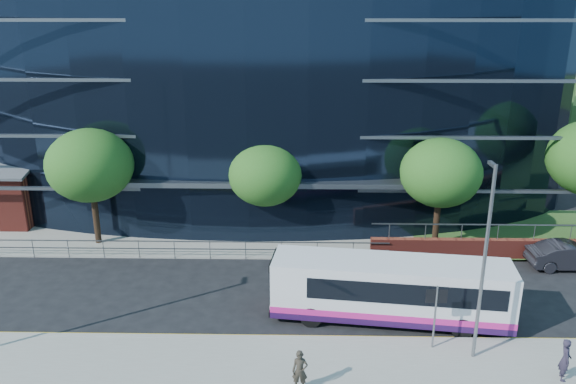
{
  "coord_description": "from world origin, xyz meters",
  "views": [
    {
      "loc": [
        -1.05,
        -21.66,
        13.53
      ],
      "look_at": [
        -1.65,
        8.0,
        3.67
      ],
      "focal_mm": 35.0,
      "sensor_mm": 36.0,
      "label": 1
    }
  ],
  "objects_px": {
    "parked_car": "(570,256)",
    "tree_dist_e": "(530,93)",
    "pedestrian_b": "(300,371)",
    "city_bus": "(392,290)",
    "street_sign": "(436,304)",
    "streetlight_east": "(484,259)",
    "tree_far_c": "(441,173)",
    "pedestrian": "(565,359)",
    "tree_far_a": "(90,165)",
    "tree_far_b": "(265,175)"
  },
  "relations": [
    {
      "from": "tree_far_c",
      "to": "pedestrian",
      "type": "relative_size",
      "value": 3.85
    },
    {
      "from": "tree_far_a",
      "to": "tree_far_b",
      "type": "relative_size",
      "value": 1.15
    },
    {
      "from": "tree_far_c",
      "to": "city_bus",
      "type": "xyz_separation_m",
      "value": [
        -3.84,
        -8.23,
        -3.02
      ]
    },
    {
      "from": "tree_far_a",
      "to": "pedestrian",
      "type": "height_order",
      "value": "tree_far_a"
    },
    {
      "from": "tree_far_c",
      "to": "city_bus",
      "type": "bearing_deg",
      "value": -115.02
    },
    {
      "from": "tree_dist_e",
      "to": "parked_car",
      "type": "relative_size",
      "value": 1.47
    },
    {
      "from": "street_sign",
      "to": "tree_far_c",
      "type": "xyz_separation_m",
      "value": [
        2.5,
        10.59,
        2.39
      ]
    },
    {
      "from": "street_sign",
      "to": "pedestrian",
      "type": "xyz_separation_m",
      "value": [
        4.44,
        -1.99,
        -1.15
      ]
    },
    {
      "from": "parked_car",
      "to": "pedestrian_b",
      "type": "bearing_deg",
      "value": 124.54
    },
    {
      "from": "tree_far_c",
      "to": "streetlight_east",
      "type": "height_order",
      "value": "streetlight_east"
    },
    {
      "from": "streetlight_east",
      "to": "pedestrian",
      "type": "bearing_deg",
      "value": -25.45
    },
    {
      "from": "street_sign",
      "to": "pedestrian_b",
      "type": "bearing_deg",
      "value": -152.82
    },
    {
      "from": "street_sign",
      "to": "city_bus",
      "type": "xyz_separation_m",
      "value": [
        -1.34,
        2.35,
        -0.63
      ]
    },
    {
      "from": "tree_far_c",
      "to": "streetlight_east",
      "type": "bearing_deg",
      "value": -95.11
    },
    {
      "from": "pedestrian",
      "to": "pedestrian_b",
      "type": "xyz_separation_m",
      "value": [
        -9.91,
        -0.82,
        -0.05
      ]
    },
    {
      "from": "streetlight_east",
      "to": "city_bus",
      "type": "xyz_separation_m",
      "value": [
        -2.84,
        2.94,
        -2.92
      ]
    },
    {
      "from": "tree_far_c",
      "to": "parked_car",
      "type": "xyz_separation_m",
      "value": [
        6.61,
        -2.74,
        -3.81
      ]
    },
    {
      "from": "tree_far_b",
      "to": "pedestrian_b",
      "type": "xyz_separation_m",
      "value": [
        2.04,
        -13.89,
        -3.26
      ]
    },
    {
      "from": "tree_far_c",
      "to": "tree_dist_e",
      "type": "height_order",
      "value": "same"
    },
    {
      "from": "parked_car",
      "to": "pedestrian_b",
      "type": "relative_size",
      "value": 2.77
    },
    {
      "from": "parked_car",
      "to": "city_bus",
      "type": "bearing_deg",
      "value": 116.1
    },
    {
      "from": "street_sign",
      "to": "streetlight_east",
      "type": "distance_m",
      "value": 2.8
    },
    {
      "from": "pedestrian_b",
      "to": "parked_car",
      "type": "bearing_deg",
      "value": 39.16
    },
    {
      "from": "street_sign",
      "to": "tree_far_a",
      "type": "relative_size",
      "value": 0.4
    },
    {
      "from": "pedestrian_b",
      "to": "city_bus",
      "type": "bearing_deg",
      "value": 54.39
    },
    {
      "from": "streetlight_east",
      "to": "pedestrian_b",
      "type": "relative_size",
      "value": 5.02
    },
    {
      "from": "streetlight_east",
      "to": "parked_car",
      "type": "bearing_deg",
      "value": 47.92
    },
    {
      "from": "streetlight_east",
      "to": "city_bus",
      "type": "relative_size",
      "value": 0.74
    },
    {
      "from": "tree_far_c",
      "to": "tree_dist_e",
      "type": "xyz_separation_m",
      "value": [
        17.0,
        31.0,
        0.0
      ]
    },
    {
      "from": "tree_dist_e",
      "to": "parked_car",
      "type": "xyz_separation_m",
      "value": [
        -10.39,
        -33.74,
        -3.81
      ]
    },
    {
      "from": "city_bus",
      "to": "parked_car",
      "type": "height_order",
      "value": "city_bus"
    },
    {
      "from": "streetlight_east",
      "to": "parked_car",
      "type": "height_order",
      "value": "streetlight_east"
    },
    {
      "from": "streetlight_east",
      "to": "pedestrian",
      "type": "relative_size",
      "value": 4.73
    },
    {
      "from": "tree_dist_e",
      "to": "pedestrian_b",
      "type": "distance_m",
      "value": 51.06
    },
    {
      "from": "parked_car",
      "to": "pedestrian",
      "type": "xyz_separation_m",
      "value": [
        -4.67,
        -9.83,
        0.27
      ]
    },
    {
      "from": "tree_far_c",
      "to": "streetlight_east",
      "type": "distance_m",
      "value": 11.22
    },
    {
      "from": "pedestrian_b",
      "to": "tree_far_b",
      "type": "bearing_deg",
      "value": 101.35
    },
    {
      "from": "tree_far_c",
      "to": "city_bus",
      "type": "relative_size",
      "value": 0.6
    },
    {
      "from": "tree_far_b",
      "to": "tree_dist_e",
      "type": "xyz_separation_m",
      "value": [
        27.0,
        30.5,
        0.33
      ]
    },
    {
      "from": "tree_far_a",
      "to": "tree_far_b",
      "type": "bearing_deg",
      "value": 2.86
    },
    {
      "from": "tree_far_c",
      "to": "city_bus",
      "type": "height_order",
      "value": "tree_far_c"
    },
    {
      "from": "parked_car",
      "to": "tree_dist_e",
      "type": "bearing_deg",
      "value": -18.72
    },
    {
      "from": "tree_dist_e",
      "to": "pedestrian_b",
      "type": "xyz_separation_m",
      "value": [
        -24.96,
        -44.39,
        -3.59
      ]
    },
    {
      "from": "street_sign",
      "to": "parked_car",
      "type": "bearing_deg",
      "value": 40.72
    },
    {
      "from": "tree_far_a",
      "to": "tree_far_b",
      "type": "distance_m",
      "value": 10.03
    },
    {
      "from": "tree_far_c",
      "to": "city_bus",
      "type": "distance_m",
      "value": 9.57
    },
    {
      "from": "street_sign",
      "to": "city_bus",
      "type": "relative_size",
      "value": 0.26
    },
    {
      "from": "parked_car",
      "to": "streetlight_east",
      "type": "bearing_deg",
      "value": 136.31
    },
    {
      "from": "tree_far_a",
      "to": "pedestrian",
      "type": "relative_size",
      "value": 4.13
    },
    {
      "from": "city_bus",
      "to": "pedestrian_b",
      "type": "xyz_separation_m",
      "value": [
        -4.12,
        -5.16,
        -0.57
      ]
    }
  ]
}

